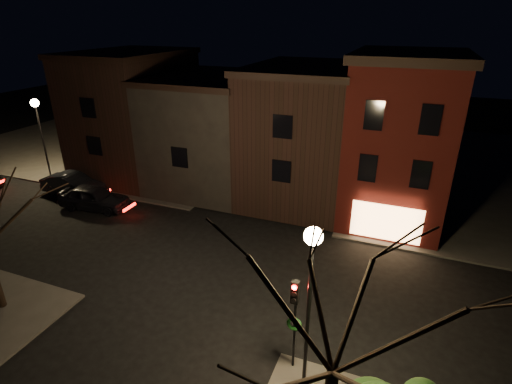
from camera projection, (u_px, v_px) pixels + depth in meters
ground at (223, 264)px, 21.93m from camera, size 120.00×120.00×0.00m
sidewalk_far_left at (141, 135)px, 45.63m from camera, size 30.00×30.00×0.12m
corner_building at (400, 139)px, 25.15m from camera, size 6.50×8.50×10.50m
row_building_a at (304, 133)px, 28.43m from camera, size 7.30×10.30×9.40m
row_building_b at (213, 130)px, 31.05m from camera, size 7.80×10.30×8.40m
row_building_c at (135, 113)px, 33.17m from camera, size 7.30×10.30×9.90m
street_lamp_near at (311, 267)px, 12.66m from camera, size 0.60×0.60×6.48m
street_lamp_far at (38, 117)px, 31.47m from camera, size 0.60×0.60×6.48m
traffic_signal at (295, 312)px, 14.24m from camera, size 0.58×0.38×4.05m
bare_tree_right at (340, 300)px, 9.71m from camera, size 6.40×6.40×8.50m
parked_car_a at (94, 197)px, 27.95m from camera, size 5.18×2.57×1.70m
parked_car_b at (73, 185)px, 30.10m from camera, size 5.01×1.77×1.65m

